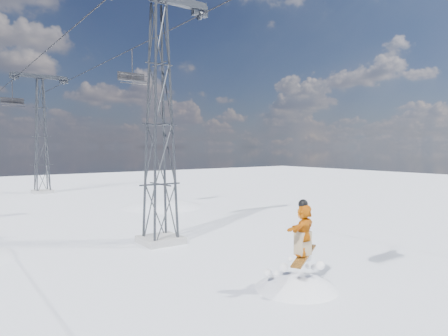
% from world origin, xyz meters
% --- Properties ---
extents(ground, '(120.00, 120.00, 0.00)m').
position_xyz_m(ground, '(0.00, 0.00, 0.00)').
color(ground, white).
rests_on(ground, ground).
extents(lift_tower_near, '(5.20, 1.80, 11.43)m').
position_xyz_m(lift_tower_near, '(0.80, 8.00, 5.47)').
color(lift_tower_near, '#999999').
rests_on(lift_tower_near, ground).
extents(lift_tower_far, '(5.20, 1.80, 11.43)m').
position_xyz_m(lift_tower_far, '(0.80, 33.00, 5.47)').
color(lift_tower_far, '#999999').
rests_on(lift_tower_far, ground).
extents(haul_cables, '(4.46, 51.00, 0.06)m').
position_xyz_m(haul_cables, '(0.80, 19.50, 10.85)').
color(haul_cables, black).
rests_on(haul_cables, ground).
extents(lift_chair_mid, '(1.85, 0.53, 2.30)m').
position_xyz_m(lift_chair_mid, '(3.00, 16.23, 9.01)').
color(lift_chair_mid, black).
rests_on(lift_chair_mid, ground).
extents(lift_chair_far, '(2.03, 0.58, 2.51)m').
position_xyz_m(lift_chair_far, '(-1.40, 34.35, 8.84)').
color(lift_chair_far, black).
rests_on(lift_chair_far, ground).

